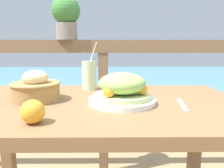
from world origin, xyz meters
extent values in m
cube|color=olive|center=(0.00, 0.00, 0.76)|extent=(1.19, 0.73, 0.04)
cube|color=olive|center=(-0.54, 0.30, 0.37)|extent=(0.06, 0.06, 0.74)
cube|color=olive|center=(0.54, 0.30, 0.37)|extent=(0.06, 0.06, 0.74)
cube|color=brown|center=(0.00, 0.71, 1.00)|extent=(2.80, 0.08, 0.09)
cube|color=brown|center=(0.00, 0.71, 0.48)|extent=(0.07, 0.07, 0.95)
cube|color=#568EA8|center=(0.00, 3.21, 0.21)|extent=(12.00, 4.00, 0.43)
cylinder|color=white|center=(0.10, -0.04, 0.79)|extent=(0.26, 0.26, 0.02)
cylinder|color=#C6DB8E|center=(0.10, -0.04, 0.80)|extent=(0.22, 0.22, 0.02)
ellipsoid|color=#9EC660|center=(0.10, -0.04, 0.86)|extent=(0.18, 0.18, 0.08)
sphere|color=#F9A328|center=(0.17, -0.06, 0.83)|extent=(0.04, 0.04, 0.04)
sphere|color=#F9A328|center=(0.04, 0.02, 0.83)|extent=(0.04, 0.04, 0.04)
sphere|color=#F9A328|center=(0.04, -0.10, 0.83)|extent=(0.04, 0.04, 0.04)
cylinder|color=beige|center=(-0.06, 0.24, 0.85)|extent=(0.07, 0.07, 0.15)
cylinder|color=white|center=(-0.05, 0.25, 0.92)|extent=(0.08, 0.03, 0.21)
cylinder|color=#AD7F47|center=(-0.26, 0.02, 0.81)|extent=(0.19, 0.19, 0.07)
torus|color=#AD7F47|center=(-0.26, 0.02, 0.85)|extent=(0.20, 0.20, 0.01)
ellipsoid|color=beige|center=(-0.26, 0.02, 0.87)|extent=(0.10, 0.10, 0.06)
cylinder|color=gray|center=(-0.26, 0.71, 1.10)|extent=(0.15, 0.15, 0.12)
sphere|color=#3D7A38|center=(-0.26, 0.71, 1.24)|extent=(0.20, 0.20, 0.20)
cube|color=silver|center=(0.32, -0.07, 0.78)|extent=(0.04, 0.18, 0.00)
sphere|color=#F9A328|center=(-0.17, -0.26, 0.81)|extent=(0.07, 0.07, 0.07)
camera|label=1|loc=(0.05, -0.87, 1.00)|focal=35.00mm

